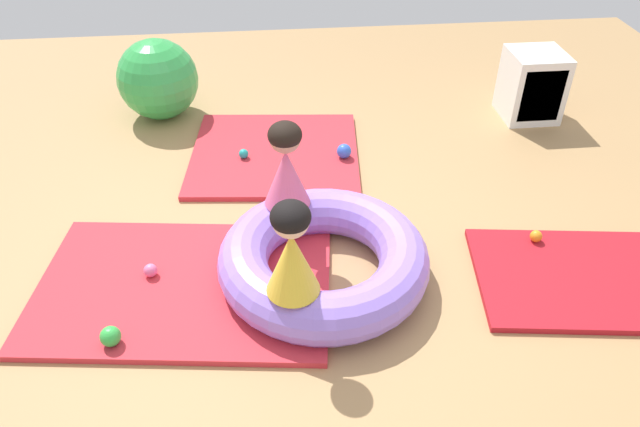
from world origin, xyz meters
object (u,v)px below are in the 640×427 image
play_ball_orange (536,236)px  play_ball_pink (150,270)px  play_ball_blue (344,151)px  exercise_ball_large (158,79)px  child_in_yellow (292,250)px  play_ball_teal (244,154)px  play_ball_green (110,336)px  child_in_pink (286,165)px  storage_cube (533,86)px  inflatable_cushion (324,259)px

play_ball_orange → play_ball_pink: bearing=-178.2°
play_ball_blue → exercise_ball_large: size_ratio=0.17×
child_in_yellow → play_ball_teal: size_ratio=7.47×
play_ball_green → play_ball_pink: size_ratio=1.36×
child_in_yellow → play_ball_orange: (1.54, 0.53, -0.47)m
child_in_pink → play_ball_green: bearing=162.4°
exercise_ball_large → storage_cube: (3.09, -0.34, -0.05)m
inflatable_cushion → storage_cube: (1.94, 1.81, 0.14)m
inflatable_cushion → exercise_ball_large: exercise_ball_large is taller
child_in_pink → exercise_ball_large: bearing=61.1°
child_in_pink → play_ball_green: size_ratio=5.08×
exercise_ball_large → play_ball_blue: bearing=-32.2°
child_in_yellow → storage_cube: (2.14, 2.19, -0.27)m
inflatable_cushion → storage_cube: bearing=43.1°
play_ball_green → storage_cube: storage_cube is taller
play_ball_teal → play_ball_green: size_ratio=0.67×
play_ball_teal → play_ball_green: play_ball_green is taller
play_ball_orange → exercise_ball_large: (-2.49, 2.00, 0.25)m
play_ball_orange → storage_cube: (0.60, 1.66, 0.20)m
storage_cube → play_ball_green: bearing=-144.0°
play_ball_pink → exercise_ball_large: 2.10m
child_in_yellow → storage_cube: child_in_yellow is taller
child_in_pink → play_ball_teal: bearing=49.2°
play_ball_green → storage_cube: (3.08, 2.23, 0.19)m
inflatable_cushion → play_ball_orange: 1.35m
child_in_pink → play_ball_pink: bearing=142.8°
play_ball_pink → storage_cube: bearing=30.5°
play_ball_teal → play_ball_green: (-0.67, -1.74, 0.02)m
inflatable_cushion → child_in_yellow: bearing=-117.7°
inflatable_cushion → play_ball_green: 1.21m
play_ball_green → child_in_yellow: bearing=2.8°
child_in_yellow → play_ball_pink: size_ratio=6.83×
exercise_ball_large → play_ball_orange: bearing=-38.8°
play_ball_orange → play_ball_teal: bearing=147.1°
child_in_pink → child_in_yellow: size_ratio=1.01×
child_in_pink → storage_cube: (2.12, 1.43, -0.27)m
play_ball_orange → play_ball_pink: size_ratio=0.95×
storage_cube → exercise_ball_large: bearing=173.7°
child_in_pink → storage_cube: size_ratio=0.97×
play_ball_orange → child_in_pink: bearing=171.5°
child_in_pink → child_in_yellow: bearing=-148.6°
inflatable_cushion → exercise_ball_large: 2.45m
child_in_pink → exercise_ball_large: 2.04m
play_ball_orange → play_ball_teal: (-1.81, 1.17, -0.00)m
child_in_yellow → play_ball_teal: child_in_yellow is taller
play_ball_teal → play_ball_blue: bearing=-5.3°
play_ball_orange → play_ball_green: 2.55m
play_ball_blue → play_ball_green: 2.20m
play_ball_orange → storage_cube: 1.78m
child_in_yellow → storage_cube: size_ratio=0.96×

